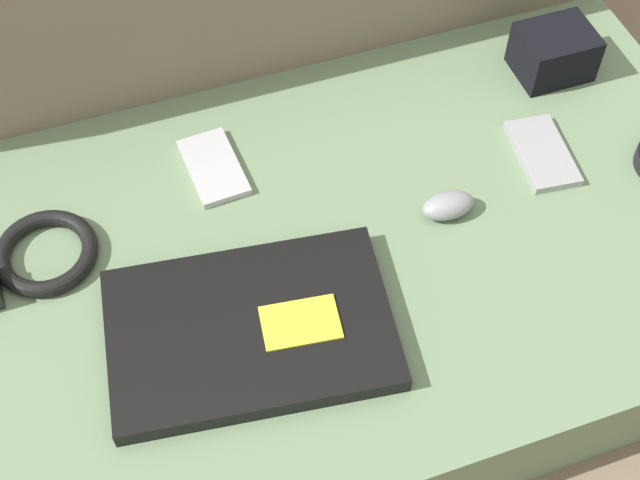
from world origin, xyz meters
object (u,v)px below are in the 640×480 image
phone_black (214,167)px  phone_silver (542,153)px  computer_mouse (448,206)px  laptop (251,329)px  camera_pouch (554,52)px

phone_black → phone_silver: bearing=-19.6°
computer_mouse → phone_silver: size_ratio=0.54×
phone_black → laptop: bearing=-99.0°
phone_silver → phone_black: phone_silver is taller
phone_silver → camera_pouch: size_ratio=1.25×
laptop → camera_pouch: (0.54, 0.28, 0.02)m
laptop → computer_mouse: size_ratio=5.08×
computer_mouse → camera_pouch: (0.25, 0.19, 0.02)m
laptop → phone_silver: bearing=24.3°
laptop → camera_pouch: bearing=35.1°
laptop → computer_mouse: computer_mouse is taller
laptop → camera_pouch: 0.61m
computer_mouse → camera_pouch: size_ratio=0.67×
laptop → computer_mouse: 0.30m
phone_silver → phone_black: (-0.43, 0.12, -0.00)m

